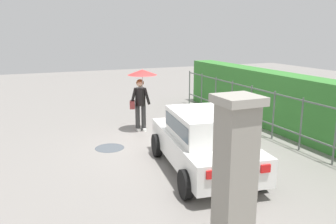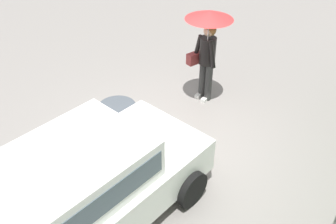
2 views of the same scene
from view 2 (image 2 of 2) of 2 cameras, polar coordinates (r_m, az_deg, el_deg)
ground_plane at (r=6.64m, az=-0.28°, el=-5.63°), size 40.00×40.00×0.00m
car at (r=5.00m, az=-13.59°, el=-11.59°), size 3.91×2.27×1.48m
pedestrian at (r=7.24m, az=6.41°, el=11.93°), size 0.94×0.94×2.05m
puddle_near at (r=7.76m, az=-8.27°, el=0.98°), size 0.83×0.83×0.00m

